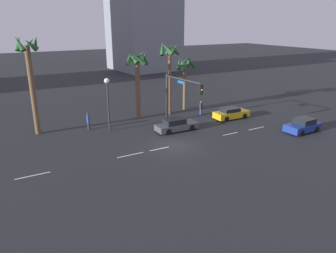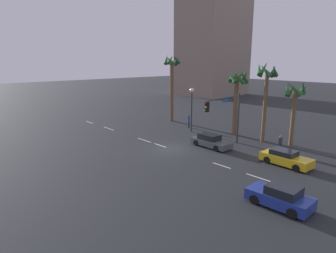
{
  "view_description": "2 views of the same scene",
  "coord_description": "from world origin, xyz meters",
  "px_view_note": "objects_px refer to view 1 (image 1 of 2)",
  "views": [
    {
      "loc": [
        -14.25,
        -24.0,
        11.11
      ],
      "look_at": [
        -0.4,
        0.55,
        1.81
      ],
      "focal_mm": 34.11,
      "sensor_mm": 36.0,
      "label": 1
    },
    {
      "loc": [
        21.84,
        -19.8,
        9.07
      ],
      "look_at": [
        -1.2,
        0.77,
        2.08
      ],
      "focal_mm": 31.37,
      "sensor_mm": 36.0,
      "label": 2
    }
  ],
  "objects_px": {
    "car_0": "(176,125)",
    "traffic_signal": "(179,92)",
    "car_1": "(303,126)",
    "pedestrian_1": "(201,108)",
    "car_2": "(231,113)",
    "streetlamp": "(108,94)",
    "palm_tree_0": "(138,69)",
    "pedestrian_0": "(88,121)",
    "palm_tree_1": "(30,69)",
    "palm_tree_3": "(169,61)",
    "palm_tree_2": "(185,70)"
  },
  "relations": [
    {
      "from": "car_2",
      "to": "palm_tree_3",
      "type": "relative_size",
      "value": 0.49
    },
    {
      "from": "car_0",
      "to": "streetlamp",
      "type": "relative_size",
      "value": 0.81
    },
    {
      "from": "car_2",
      "to": "pedestrian_0",
      "type": "height_order",
      "value": "pedestrian_0"
    },
    {
      "from": "pedestrian_1",
      "to": "palm_tree_2",
      "type": "relative_size",
      "value": 0.25
    },
    {
      "from": "palm_tree_0",
      "to": "pedestrian_1",
      "type": "bearing_deg",
      "value": -19.35
    },
    {
      "from": "pedestrian_1",
      "to": "palm_tree_1",
      "type": "xyz_separation_m",
      "value": [
        -18.84,
        2.48,
        5.79
      ]
    },
    {
      "from": "palm_tree_2",
      "to": "palm_tree_0",
      "type": "bearing_deg",
      "value": -174.75
    },
    {
      "from": "car_2",
      "to": "palm_tree_2",
      "type": "height_order",
      "value": "palm_tree_2"
    },
    {
      "from": "car_2",
      "to": "palm_tree_0",
      "type": "xyz_separation_m",
      "value": [
        -9.47,
        5.7,
        5.24
      ]
    },
    {
      "from": "car_1",
      "to": "pedestrian_0",
      "type": "distance_m",
      "value": 22.78
    },
    {
      "from": "palm_tree_0",
      "to": "palm_tree_2",
      "type": "xyz_separation_m",
      "value": [
        6.85,
        0.63,
        -0.71
      ]
    },
    {
      "from": "car_1",
      "to": "palm_tree_3",
      "type": "height_order",
      "value": "palm_tree_3"
    },
    {
      "from": "palm_tree_3",
      "to": "pedestrian_1",
      "type": "bearing_deg",
      "value": -33.5
    },
    {
      "from": "palm_tree_1",
      "to": "pedestrian_0",
      "type": "bearing_deg",
      "value": -15.41
    },
    {
      "from": "car_0",
      "to": "palm_tree_3",
      "type": "xyz_separation_m",
      "value": [
        2.58,
        5.95,
        5.96
      ]
    },
    {
      "from": "pedestrian_1",
      "to": "pedestrian_0",
      "type": "bearing_deg",
      "value": 175.39
    },
    {
      "from": "pedestrian_0",
      "to": "car_0",
      "type": "bearing_deg",
      "value": -31.33
    },
    {
      "from": "palm_tree_2",
      "to": "traffic_signal",
      "type": "bearing_deg",
      "value": -127.64
    },
    {
      "from": "car_2",
      "to": "pedestrian_0",
      "type": "relative_size",
      "value": 2.33
    },
    {
      "from": "car_0",
      "to": "traffic_signal",
      "type": "height_order",
      "value": "traffic_signal"
    },
    {
      "from": "pedestrian_1",
      "to": "palm_tree_3",
      "type": "relative_size",
      "value": 0.19
    },
    {
      "from": "palm_tree_3",
      "to": "traffic_signal",
      "type": "bearing_deg",
      "value": -107.8
    },
    {
      "from": "pedestrian_0",
      "to": "palm_tree_2",
      "type": "bearing_deg",
      "value": 8.72
    },
    {
      "from": "streetlamp",
      "to": "pedestrian_1",
      "type": "distance_m",
      "value": 12.45
    },
    {
      "from": "traffic_signal",
      "to": "palm_tree_0",
      "type": "distance_m",
      "value": 5.97
    },
    {
      "from": "pedestrian_0",
      "to": "palm_tree_0",
      "type": "height_order",
      "value": "palm_tree_0"
    },
    {
      "from": "palm_tree_2",
      "to": "car_1",
      "type": "bearing_deg",
      "value": -66.36
    },
    {
      "from": "pedestrian_1",
      "to": "palm_tree_3",
      "type": "xyz_separation_m",
      "value": [
        -3.3,
        2.18,
        5.68
      ]
    },
    {
      "from": "car_0",
      "to": "traffic_signal",
      "type": "bearing_deg",
      "value": 49.87
    },
    {
      "from": "traffic_signal",
      "to": "palm_tree_0",
      "type": "bearing_deg",
      "value": 116.17
    },
    {
      "from": "streetlamp",
      "to": "pedestrian_0",
      "type": "distance_m",
      "value": 3.8
    },
    {
      "from": "car_2",
      "to": "streetlamp",
      "type": "height_order",
      "value": "streetlamp"
    },
    {
      "from": "car_0",
      "to": "palm_tree_1",
      "type": "bearing_deg",
      "value": 154.28
    },
    {
      "from": "palm_tree_1",
      "to": "palm_tree_3",
      "type": "height_order",
      "value": "palm_tree_1"
    },
    {
      "from": "traffic_signal",
      "to": "car_0",
      "type": "bearing_deg",
      "value": -130.13
    },
    {
      "from": "car_1",
      "to": "pedestrian_1",
      "type": "height_order",
      "value": "pedestrian_1"
    },
    {
      "from": "car_2",
      "to": "pedestrian_1",
      "type": "height_order",
      "value": "pedestrian_1"
    },
    {
      "from": "streetlamp",
      "to": "pedestrian_0",
      "type": "bearing_deg",
      "value": 142.42
    },
    {
      "from": "car_1",
      "to": "palm_tree_2",
      "type": "bearing_deg",
      "value": 113.64
    },
    {
      "from": "traffic_signal",
      "to": "palm_tree_2",
      "type": "bearing_deg",
      "value": 52.36
    },
    {
      "from": "streetlamp",
      "to": "palm_tree_2",
      "type": "height_order",
      "value": "palm_tree_2"
    },
    {
      "from": "palm_tree_0",
      "to": "car_0",
      "type": "bearing_deg",
      "value": -77.49
    },
    {
      "from": "traffic_signal",
      "to": "palm_tree_0",
      "type": "height_order",
      "value": "palm_tree_0"
    },
    {
      "from": "traffic_signal",
      "to": "pedestrian_0",
      "type": "height_order",
      "value": "traffic_signal"
    },
    {
      "from": "traffic_signal",
      "to": "car_2",
      "type": "bearing_deg",
      "value": -5.39
    },
    {
      "from": "streetlamp",
      "to": "car_1",
      "type": "bearing_deg",
      "value": -30.29
    },
    {
      "from": "pedestrian_1",
      "to": "car_0",
      "type": "bearing_deg",
      "value": -147.37
    },
    {
      "from": "car_2",
      "to": "palm_tree_1",
      "type": "distance_m",
      "value": 22.6
    },
    {
      "from": "palm_tree_2",
      "to": "pedestrian_0",
      "type": "bearing_deg",
      "value": -171.28
    },
    {
      "from": "palm_tree_0",
      "to": "palm_tree_1",
      "type": "relative_size",
      "value": 0.81
    }
  ]
}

